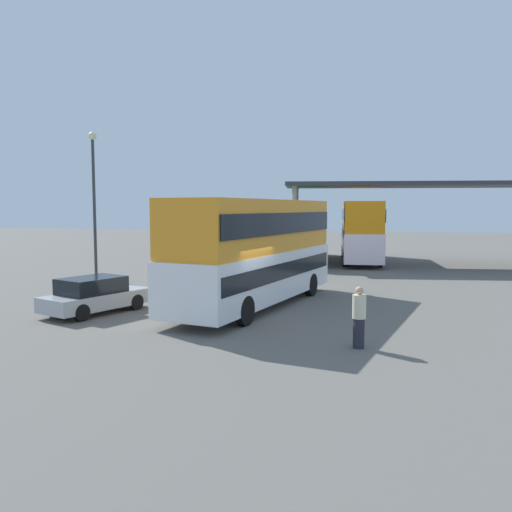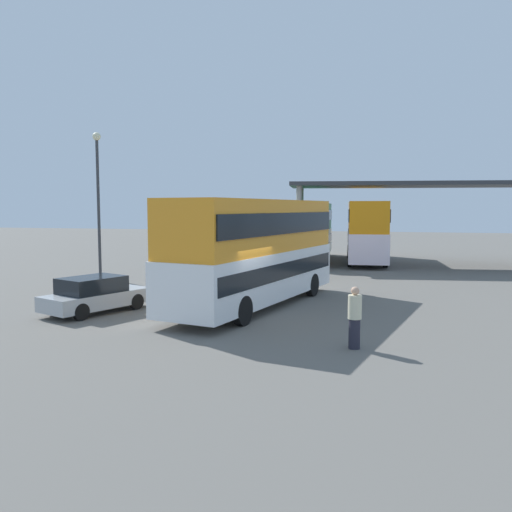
{
  "view_description": "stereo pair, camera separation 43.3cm",
  "coord_description": "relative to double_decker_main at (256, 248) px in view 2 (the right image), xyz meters",
  "views": [
    {
      "loc": [
        4.68,
        -17.31,
        3.9
      ],
      "look_at": [
        -0.04,
        2.64,
        2.0
      ],
      "focal_mm": 36.75,
      "sensor_mm": 36.0,
      "label": 1
    },
    {
      "loc": [
        5.1,
        -17.21,
        3.9
      ],
      "look_at": [
        -0.04,
        2.64,
        2.0
      ],
      "focal_mm": 36.75,
      "sensor_mm": 36.0,
      "label": 2
    }
  ],
  "objects": [
    {
      "name": "ground_plane",
      "position": [
        0.04,
        -2.65,
        -2.3
      ],
      "size": [
        140.0,
        140.0,
        0.0
      ],
      "primitive_type": "plane",
      "color": "#63605A"
    },
    {
      "name": "double_decker_main",
      "position": [
        0.0,
        0.0,
        0.0
      ],
      "size": [
        4.69,
        10.81,
        4.2
      ],
      "rotation": [
        0.0,
        0.0,
        1.36
      ],
      "color": "white",
      "rests_on": "ground_plane"
    },
    {
      "name": "parked_hatchback",
      "position": [
        -5.48,
        -2.73,
        -1.63
      ],
      "size": [
        3.02,
        4.33,
        1.35
      ],
      "rotation": [
        0.0,
        0.0,
        1.2
      ],
      "color": "#ABAFB2",
      "rests_on": "ground_plane"
    },
    {
      "name": "double_decker_near_canopy",
      "position": [
        -0.74,
        18.28,
        0.01
      ],
      "size": [
        2.77,
        11.12,
        4.23
      ],
      "rotation": [
        0.0,
        0.0,
        1.6
      ],
      "color": "silver",
      "rests_on": "ground_plane"
    },
    {
      "name": "double_decker_mid_row",
      "position": [
        3.38,
        18.33,
        0.05
      ],
      "size": [
        3.42,
        10.88,
        4.31
      ],
      "rotation": [
        0.0,
        0.0,
        1.66
      ],
      "color": "white",
      "rests_on": "ground_plane"
    },
    {
      "name": "depot_canopy",
      "position": [
        8.26,
        16.36,
        2.83
      ],
      "size": [
        20.15,
        7.89,
        5.52
      ],
      "rotation": [
        0.0,
        0.0,
        0.14
      ],
      "color": "#33353A",
      "rests_on": "ground_plane"
    },
    {
      "name": "lamppost_tall",
      "position": [
        -10.46,
        5.88,
        2.7
      ],
      "size": [
        0.44,
        0.44,
        7.96
      ],
      "color": "#33353A",
      "rests_on": "ground_plane"
    },
    {
      "name": "pedestrian_waiting",
      "position": [
        4.21,
        -5.41,
        -1.44
      ],
      "size": [
        0.38,
        0.38,
        1.73
      ],
      "rotation": [
        0.0,
        0.0,
        4.92
      ],
      "color": "#262633",
      "rests_on": "ground_plane"
    }
  ]
}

